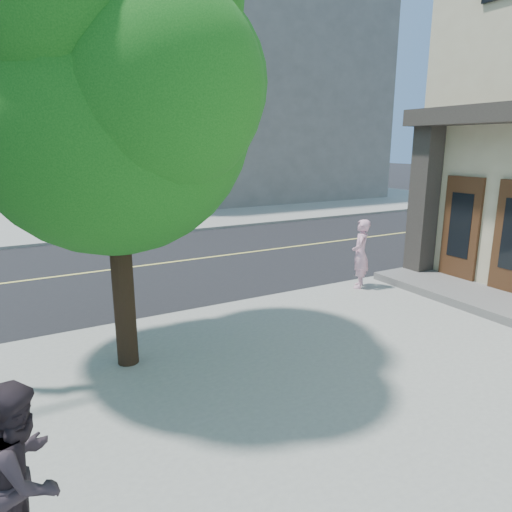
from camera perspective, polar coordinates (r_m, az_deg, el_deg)
ground at (r=9.41m, az=-27.88°, el=-10.11°), size 140.00×140.00×0.00m
road_ew at (r=13.68m, az=-28.48°, el=-2.96°), size 140.00×9.00×0.01m
sidewalk_ne at (r=33.23m, az=-5.15°, el=7.70°), size 29.00×25.00×0.12m
filler_ne at (r=33.89m, az=-4.97°, el=19.78°), size 18.00×16.00×14.00m
man_on_phone at (r=11.37m, az=13.02°, el=0.27°), size 0.73×0.72×1.70m
pedestrian at (r=4.50m, az=-27.14°, el=-23.36°), size 0.90×0.99×1.66m
street_tree at (r=7.15m, az=-17.23°, el=20.49°), size 5.07×4.61×6.73m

